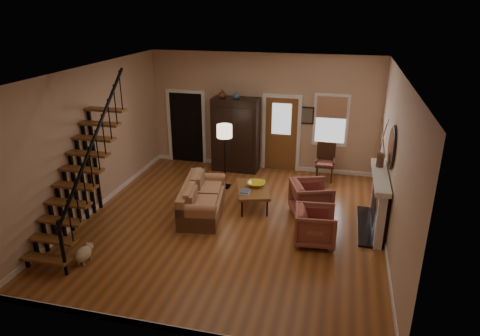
% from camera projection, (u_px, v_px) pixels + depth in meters
% --- Properties ---
extents(room, '(7.00, 7.33, 3.30)m').
position_uv_depth(room, '(233.00, 134.00, 10.64)').
color(room, '#945325').
rests_on(room, ground).
extents(staircase, '(0.94, 2.80, 3.20)m').
position_uv_depth(staircase, '(76.00, 164.00, 8.36)').
color(staircase, brown).
rests_on(staircase, ground).
extents(fireplace, '(0.33, 1.95, 2.30)m').
position_uv_depth(fireplace, '(381.00, 197.00, 8.99)').
color(fireplace, black).
rests_on(fireplace, ground).
extents(armoire, '(1.30, 0.60, 2.10)m').
position_uv_depth(armoire, '(236.00, 135.00, 12.12)').
color(armoire, black).
rests_on(armoire, ground).
extents(vase_a, '(0.24, 0.24, 0.25)m').
position_uv_depth(vase_a, '(222.00, 94.00, 11.68)').
color(vase_a, '#4C2619').
rests_on(vase_a, armoire).
extents(vase_b, '(0.20, 0.20, 0.21)m').
position_uv_depth(vase_b, '(236.00, 95.00, 11.60)').
color(vase_b, '#334C60').
rests_on(vase_b, armoire).
extents(sofa, '(1.15, 2.07, 0.73)m').
position_uv_depth(sofa, '(203.00, 199.00, 9.78)').
color(sofa, '#A8714C').
rests_on(sofa, ground).
extents(coffee_table, '(1.04, 1.38, 0.47)m').
position_uv_depth(coffee_table, '(253.00, 197.00, 10.16)').
color(coffee_table, brown).
rests_on(coffee_table, ground).
extents(bowl, '(0.42, 0.42, 0.10)m').
position_uv_depth(bowl, '(256.00, 184.00, 10.18)').
color(bowl, yellow).
rests_on(bowl, coffee_table).
extents(books, '(0.22, 0.31, 0.06)m').
position_uv_depth(books, '(245.00, 192.00, 9.82)').
color(books, beige).
rests_on(books, coffee_table).
extents(armchair_left, '(0.89, 0.87, 0.75)m').
position_uv_depth(armchair_left, '(315.00, 226.00, 8.57)').
color(armchair_left, maroon).
rests_on(armchair_left, ground).
extents(armchair_right, '(1.11, 1.09, 0.80)m').
position_uv_depth(armchair_right, '(311.00, 199.00, 9.70)').
color(armchair_right, maroon).
rests_on(armchair_right, ground).
extents(floor_lamp, '(0.42, 0.42, 1.70)m').
position_uv_depth(floor_lamp, '(225.00, 157.00, 10.99)').
color(floor_lamp, black).
rests_on(floor_lamp, ground).
extents(side_chair, '(0.54, 0.54, 1.02)m').
position_uv_depth(side_chair, '(325.00, 162.00, 11.57)').
color(side_chair, '#3B2112').
rests_on(side_chair, ground).
extents(dog, '(0.27, 0.45, 0.32)m').
position_uv_depth(dog, '(83.00, 255.00, 7.97)').
color(dog, beige).
rests_on(dog, ground).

